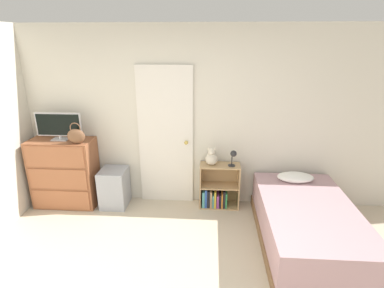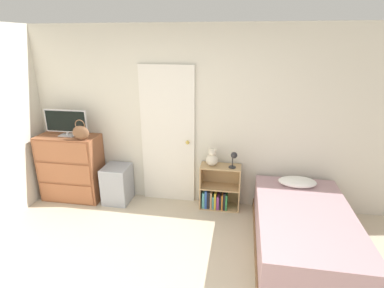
{
  "view_description": "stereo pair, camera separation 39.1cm",
  "coord_description": "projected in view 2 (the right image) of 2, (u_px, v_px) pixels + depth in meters",
  "views": [
    {
      "loc": [
        0.44,
        -1.95,
        2.33
      ],
      "look_at": [
        0.18,
        1.88,
        1.0
      ],
      "focal_mm": 28.0,
      "sensor_mm": 36.0,
      "label": 1
    },
    {
      "loc": [
        0.83,
        -1.9,
        2.33
      ],
      "look_at": [
        0.18,
        1.88,
        1.0
      ],
      "focal_mm": 28.0,
      "sensor_mm": 36.0,
      "label": 2
    }
  ],
  "objects": [
    {
      "name": "wall_back",
      "position": [
        183.0,
        118.0,
        4.26
      ],
      "size": [
        10.0,
        0.06,
        2.55
      ],
      "color": "beige",
      "rests_on": "ground_plane"
    },
    {
      "name": "door_closed",
      "position": [
        168.0,
        136.0,
        4.33
      ],
      "size": [
        0.79,
        0.09,
        2.03
      ],
      "color": "silver",
      "rests_on": "ground_plane"
    },
    {
      "name": "dresser",
      "position": [
        71.0,
        168.0,
        4.54
      ],
      "size": [
        0.89,
        0.43,
        1.0
      ],
      "color": "brown",
      "rests_on": "ground_plane"
    },
    {
      "name": "tv",
      "position": [
        66.0,
        122.0,
        4.33
      ],
      "size": [
        0.65,
        0.16,
        0.39
      ],
      "color": "#B7B7BC",
      "rests_on": "dresser"
    },
    {
      "name": "handbag",
      "position": [
        81.0,
        133.0,
        4.17
      ],
      "size": [
        0.25,
        0.1,
        0.29
      ],
      "color": "brown",
      "rests_on": "dresser"
    },
    {
      "name": "storage_bin",
      "position": [
        117.0,
        184.0,
        4.5
      ],
      "size": [
        0.37,
        0.41,
        0.56
      ],
      "color": "#999EA8",
      "rests_on": "ground_plane"
    },
    {
      "name": "bookshelf",
      "position": [
        218.0,
        192.0,
        4.35
      ],
      "size": [
        0.57,
        0.26,
        0.66
      ],
      "color": "tan",
      "rests_on": "ground_plane"
    },
    {
      "name": "teddy_bear",
      "position": [
        212.0,
        158.0,
        4.19
      ],
      "size": [
        0.17,
        0.17,
        0.26
      ],
      "color": "beige",
      "rests_on": "bookshelf"
    },
    {
      "name": "desk_lamp",
      "position": [
        234.0,
        157.0,
        4.09
      ],
      "size": [
        0.11,
        0.11,
        0.24
      ],
      "color": "#262628",
      "rests_on": "bookshelf"
    },
    {
      "name": "bed",
      "position": [
        303.0,
        231.0,
        3.43
      ],
      "size": [
        1.09,
        1.87,
        0.62
      ],
      "color": "brown",
      "rests_on": "ground_plane"
    }
  ]
}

